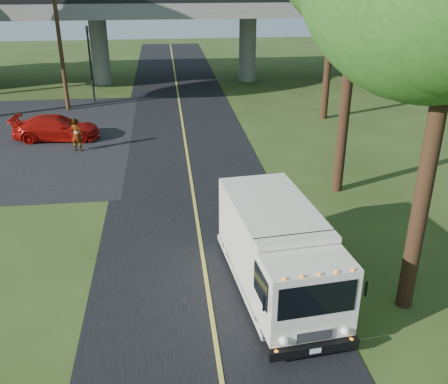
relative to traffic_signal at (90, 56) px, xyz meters
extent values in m
plane|color=#304017|center=(6.00, -26.00, -3.20)|extent=(120.00, 120.00, 0.00)
cube|color=black|center=(6.00, -16.00, -3.19)|extent=(7.00, 90.00, 0.02)
cube|color=gold|center=(6.00, -16.00, -3.17)|extent=(0.12, 90.00, 0.01)
cube|color=slate|center=(6.00, 6.00, 2.80)|extent=(50.00, 9.00, 1.20)
cylinder|color=slate|center=(0.00, 6.00, -0.50)|extent=(1.40, 1.40, 5.40)
cylinder|color=slate|center=(12.00, 6.00, -0.50)|extent=(1.40, 1.40, 5.40)
cylinder|color=slate|center=(24.00, 6.00, -0.50)|extent=(1.40, 1.40, 5.40)
cylinder|color=black|center=(0.00, 0.00, -0.60)|extent=(0.14, 0.14, 5.20)
imported|color=black|center=(0.00, 0.00, 1.40)|extent=(0.18, 0.22, 1.10)
cylinder|color=#472D19|center=(-1.50, -2.00, 1.30)|extent=(0.26, 0.26, 9.00)
cylinder|color=#382314|center=(11.50, -25.00, 0.30)|extent=(0.44, 0.44, 7.00)
cylinder|color=#382314|center=(12.20, -17.00, 0.65)|extent=(0.44, 0.44, 7.70)
cylinder|color=#382314|center=(15.00, -6.00, 0.13)|extent=(0.44, 0.44, 6.65)
cube|color=silver|center=(7.92, -23.14, -1.66)|extent=(2.61, 4.26, 2.07)
cube|color=silver|center=(8.22, -25.98, -1.75)|extent=(2.37, 1.88, 1.89)
cube|color=black|center=(8.30, -26.79, -1.45)|extent=(1.93, 0.27, 0.88)
cube|color=black|center=(8.31, -26.88, -2.85)|extent=(2.31, 0.40, 0.26)
cube|color=silver|center=(7.96, -23.51, -2.92)|extent=(2.75, 5.54, 0.17)
cylinder|color=black|center=(7.26, -25.89, -2.79)|extent=(0.34, 0.85, 0.83)
cylinder|color=black|center=(9.13, -25.70, -2.79)|extent=(0.34, 0.85, 0.83)
cylinder|color=black|center=(6.87, -22.04, -2.79)|extent=(0.34, 0.85, 0.83)
cylinder|color=black|center=(8.74, -21.85, -2.79)|extent=(0.34, 0.85, 0.83)
imported|color=#A80F0A|center=(-1.05, -8.43, -2.52)|extent=(4.78, 2.17, 1.36)
imported|color=gray|center=(0.38, -10.55, -2.32)|extent=(0.75, 0.61, 1.76)
camera|label=1|loc=(5.02, -35.99, 5.60)|focal=40.00mm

